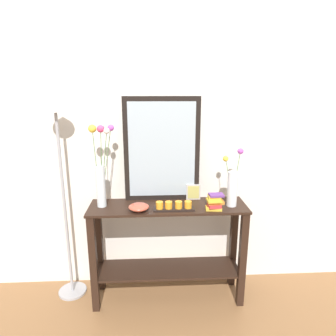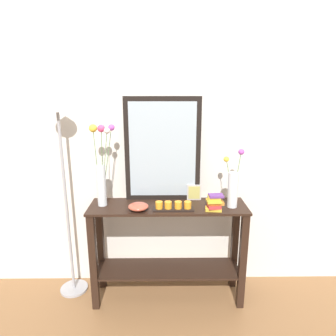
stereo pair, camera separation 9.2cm
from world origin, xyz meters
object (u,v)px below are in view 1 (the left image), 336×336
(floor_lamp, at_px, (61,169))
(picture_frame_small, at_px, (193,192))
(decorative_bowl, at_px, (139,207))
(book_stack, at_px, (215,202))
(mirror_leaning, at_px, (162,150))
(tall_vase_left, at_px, (101,172))
(console_table, at_px, (168,242))
(vase_right, at_px, (232,186))
(candle_tray, at_px, (174,206))

(floor_lamp, bearing_deg, picture_frame_small, 1.69)
(decorative_bowl, distance_m, book_stack, 0.59)
(picture_frame_small, bearing_deg, mirror_leaning, 175.29)
(tall_vase_left, distance_m, picture_frame_small, 0.78)
(picture_frame_small, height_order, floor_lamp, floor_lamp)
(mirror_leaning, bearing_deg, floor_lamp, -176.23)
(console_table, height_order, vase_right, vase_right)
(decorative_bowl, distance_m, floor_lamp, 0.70)
(picture_frame_small, height_order, decorative_bowl, picture_frame_small)
(picture_frame_small, distance_m, floor_lamp, 1.09)
(vase_right, distance_m, floor_lamp, 1.37)
(mirror_leaning, distance_m, candle_tray, 0.47)
(tall_vase_left, bearing_deg, picture_frame_small, 8.38)
(console_table, bearing_deg, picture_frame_small, 29.00)
(floor_lamp, bearing_deg, vase_right, -5.01)
(candle_tray, relative_size, picture_frame_small, 2.39)
(picture_frame_small, xyz_separation_m, book_stack, (0.13, -0.23, -0.00))
(vase_right, bearing_deg, candle_tray, -172.60)
(tall_vase_left, xyz_separation_m, picture_frame_small, (0.74, 0.11, -0.22))
(picture_frame_small, bearing_deg, console_table, -151.00)
(tall_vase_left, distance_m, decorative_bowl, 0.40)
(candle_tray, height_order, book_stack, book_stack)
(console_table, xyz_separation_m, vase_right, (0.51, -0.03, 0.49))
(candle_tray, height_order, floor_lamp, floor_lamp)
(book_stack, relative_size, floor_lamp, 0.08)
(floor_lamp, bearing_deg, tall_vase_left, -13.42)
(console_table, distance_m, picture_frame_small, 0.47)
(vase_right, xyz_separation_m, floor_lamp, (-1.36, 0.12, 0.13))
(console_table, height_order, decorative_bowl, decorative_bowl)
(decorative_bowl, bearing_deg, floor_lamp, 162.93)
(tall_vase_left, xyz_separation_m, vase_right, (1.03, -0.04, -0.12))
(mirror_leaning, bearing_deg, tall_vase_left, -164.72)
(console_table, distance_m, decorative_bowl, 0.44)
(vase_right, xyz_separation_m, candle_tray, (-0.47, -0.06, -0.14))
(tall_vase_left, relative_size, book_stack, 4.55)
(candle_tray, xyz_separation_m, book_stack, (0.31, -0.02, 0.04))
(console_table, bearing_deg, tall_vase_left, 178.54)
(console_table, distance_m, tall_vase_left, 0.81)
(mirror_leaning, xyz_separation_m, tall_vase_left, (-0.48, -0.13, -0.14))
(vase_right, xyz_separation_m, picture_frame_small, (-0.29, 0.15, -0.10))
(console_table, bearing_deg, decorative_bowl, -156.71)
(decorative_bowl, height_order, floor_lamp, floor_lamp)
(book_stack, distance_m, floor_lamp, 1.24)
(decorative_bowl, relative_size, floor_lamp, 0.09)
(book_stack, bearing_deg, console_table, 163.34)
(picture_frame_small, bearing_deg, tall_vase_left, -171.62)
(console_table, xyz_separation_m, floor_lamp, (-0.85, 0.09, 0.62))
(mirror_leaning, xyz_separation_m, vase_right, (0.55, -0.17, -0.26))
(vase_right, bearing_deg, tall_vase_left, 177.72)
(decorative_bowl, bearing_deg, book_stack, -0.71)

